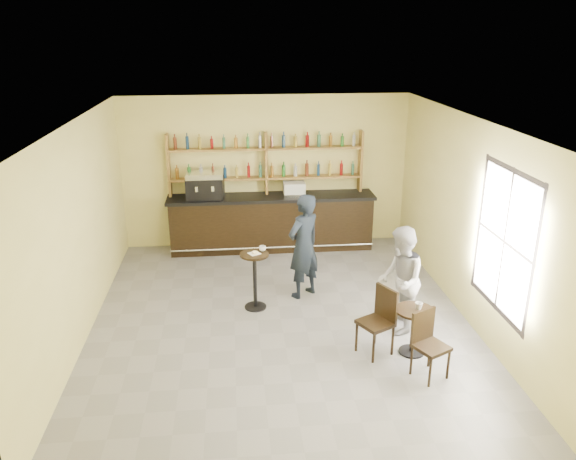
{
  "coord_description": "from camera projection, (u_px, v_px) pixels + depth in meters",
  "views": [
    {
      "loc": [
        -0.69,
        -8.06,
        4.47
      ],
      "look_at": [
        0.2,
        0.8,
        1.25
      ],
      "focal_mm": 35.0,
      "sensor_mm": 36.0,
      "label": 1
    }
  ],
  "objects": [
    {
      "name": "cup_cafe",
      "position": [
        419.0,
        306.0,
        7.95
      ],
      "size": [
        0.14,
        0.14,
        0.1
      ],
      "primitive_type": "imported",
      "rotation": [
        0.0,
        0.0,
        -0.25
      ],
      "color": "white",
      "rests_on": "cafe_table"
    },
    {
      "name": "cafe_table",
      "position": [
        413.0,
        331.0,
        8.08
      ],
      "size": [
        0.63,
        0.63,
        0.7
      ],
      "primitive_type": null,
      "rotation": [
        0.0,
        0.0,
        -0.14
      ],
      "color": "black",
      "rests_on": "floor"
    },
    {
      "name": "chair_south",
      "position": [
        431.0,
        346.0,
        7.48
      ],
      "size": [
        0.54,
        0.54,
        0.93
      ],
      "primitive_type": null,
      "rotation": [
        0.0,
        0.0,
        0.47
      ],
      "color": "black",
      "rests_on": "floor"
    },
    {
      "name": "wall_back",
      "position": [
        266.0,
        172.0,
        11.86
      ],
      "size": [
        7.0,
        0.0,
        7.0
      ],
      "primitive_type": "plane",
      "rotation": [
        1.57,
        0.0,
        0.0
      ],
      "color": "#F2E689",
      "rests_on": "floor"
    },
    {
      "name": "napkin",
      "position": [
        254.0,
        253.0,
        9.18
      ],
      "size": [
        0.24,
        0.24,
        0.0
      ],
      "primitive_type": "cube",
      "rotation": [
        0.0,
        0.0,
        0.51
      ],
      "color": "white",
      "rests_on": "pedestal_table"
    },
    {
      "name": "window_pane",
      "position": [
        504.0,
        242.0,
        7.71
      ],
      "size": [
        0.0,
        2.0,
        2.0
      ],
      "primitive_type": "plane",
      "rotation": [
        1.57,
        0.0,
        -1.57
      ],
      "color": "white",
      "rests_on": "wall_right"
    },
    {
      "name": "cup_pedestal",
      "position": [
        263.0,
        248.0,
        9.27
      ],
      "size": [
        0.14,
        0.14,
        0.09
      ],
      "primitive_type": "imported",
      "rotation": [
        0.0,
        0.0,
        0.32
      ],
      "color": "white",
      "rests_on": "pedestal_table"
    },
    {
      "name": "pastry_case",
      "position": [
        294.0,
        189.0,
        11.69
      ],
      "size": [
        0.48,
        0.39,
        0.27
      ],
      "primitive_type": null,
      "rotation": [
        0.0,
        0.0,
        -0.06
      ],
      "color": "silver",
      "rests_on": "bar_counter"
    },
    {
      "name": "donut",
      "position": [
        255.0,
        252.0,
        9.16
      ],
      "size": [
        0.14,
        0.14,
        0.04
      ],
      "primitive_type": "torus",
      "rotation": [
        0.0,
        0.0,
        0.32
      ],
      "color": "#E1B552",
      "rests_on": "napkin"
    },
    {
      "name": "window_frame",
      "position": [
        504.0,
        242.0,
        7.71
      ],
      "size": [
        0.04,
        1.7,
        2.1
      ],
      "primitive_type": null,
      "color": "black",
      "rests_on": "wall_right"
    },
    {
      "name": "man_main",
      "position": [
        304.0,
        246.0,
        9.64
      ],
      "size": [
        0.81,
        0.77,
        1.86
      ],
      "primitive_type": "imported",
      "rotation": [
        0.0,
        0.0,
        3.8
      ],
      "color": "black",
      "rests_on": "floor"
    },
    {
      "name": "patron_second",
      "position": [
        400.0,
        280.0,
        8.54
      ],
      "size": [
        0.8,
        0.94,
        1.69
      ],
      "primitive_type": "imported",
      "rotation": [
        0.0,
        0.0,
        -1.78
      ],
      "color": "#959499",
      "rests_on": "floor"
    },
    {
      "name": "wall_left",
      "position": [
        79.0,
        233.0,
        8.3
      ],
      "size": [
        0.0,
        7.0,
        7.0
      ],
      "primitive_type": "plane",
      "rotation": [
        1.57,
        0.0,
        1.57
      ],
      "color": "#F2E689",
      "rests_on": "floor"
    },
    {
      "name": "bar_counter",
      "position": [
        272.0,
        222.0,
        11.89
      ],
      "size": [
        4.32,
        0.84,
        1.17
      ],
      "primitive_type": null,
      "color": "black",
      "rests_on": "floor"
    },
    {
      "name": "liquor_bottles",
      "position": [
        266.0,
        155.0,
        11.61
      ],
      "size": [
        3.68,
        0.1,
        1.0
      ],
      "primitive_type": null,
      "color": "#8C5919",
      "rests_on": "shelf_unit"
    },
    {
      "name": "chair_west",
      "position": [
        375.0,
        322.0,
        8.02
      ],
      "size": [
        0.58,
        0.58,
        1.0
      ],
      "primitive_type": null,
      "rotation": [
        0.0,
        0.0,
        -1.08
      ],
      "color": "black",
      "rests_on": "floor"
    },
    {
      "name": "wall_right",
      "position": [
        469.0,
        220.0,
        8.87
      ],
      "size": [
        0.0,
        7.0,
        7.0
      ],
      "primitive_type": "plane",
      "rotation": [
        1.57,
        0.0,
        -1.57
      ],
      "color": "#F2E689",
      "rests_on": "floor"
    },
    {
      "name": "espresso_machine",
      "position": [
        205.0,
        185.0,
        11.47
      ],
      "size": [
        0.79,
        0.54,
        0.53
      ],
      "primitive_type": null,
      "rotation": [
        0.0,
        0.0,
        -0.09
      ],
      "color": "black",
      "rests_on": "bar_counter"
    },
    {
      "name": "floor",
      "position": [
        281.0,
        319.0,
        9.13
      ],
      "size": [
        7.0,
        7.0,
        0.0
      ],
      "primitive_type": "plane",
      "color": "slate",
      "rests_on": "ground"
    },
    {
      "name": "pedestal_table",
      "position": [
        255.0,
        281.0,
        9.35
      ],
      "size": [
        0.62,
        0.62,
        0.99
      ],
      "primitive_type": null,
      "rotation": [
        0.0,
        0.0,
        -0.37
      ],
      "color": "black",
      "rests_on": "floor"
    },
    {
      "name": "wall_front",
      "position": [
        312.0,
        350.0,
        5.31
      ],
      "size": [
        7.0,
        0.0,
        7.0
      ],
      "primitive_type": "plane",
      "rotation": [
        -1.57,
        0.0,
        0.0
      ],
      "color": "#F2E689",
      "rests_on": "floor"
    },
    {
      "name": "shelf_unit",
      "position": [
        266.0,
        163.0,
        11.67
      ],
      "size": [
        4.0,
        0.26,
        1.4
      ],
      "primitive_type": null,
      "color": "brown",
      "rests_on": "wall_back"
    },
    {
      "name": "ceiling",
      "position": [
        280.0,
        122.0,
        8.04
      ],
      "size": [
        7.0,
        7.0,
        0.0
      ],
      "primitive_type": "plane",
      "rotation": [
        3.14,
        0.0,
        0.0
      ],
      "color": "white",
      "rests_on": "wall_back"
    }
  ]
}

